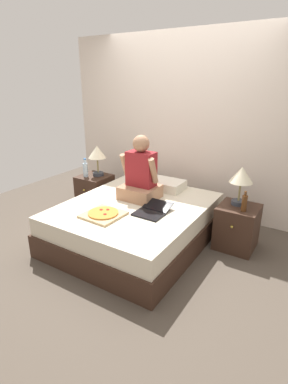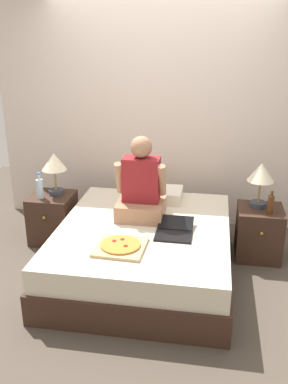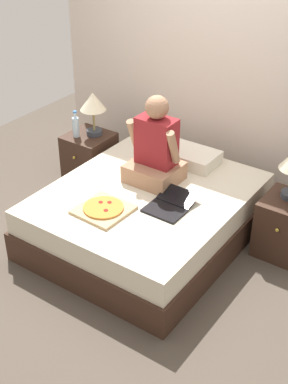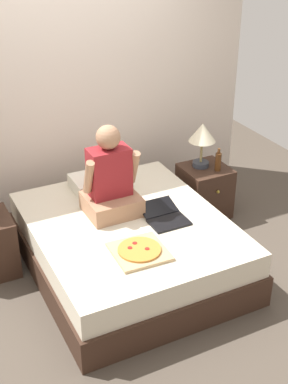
# 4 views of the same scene
# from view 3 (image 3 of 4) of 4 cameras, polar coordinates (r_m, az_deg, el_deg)

# --- Properties ---
(ground_plane) EXTENTS (5.80, 5.80, 0.00)m
(ground_plane) POSITION_cam_3_polar(r_m,az_deg,el_deg) (4.83, 0.33, -4.84)
(ground_plane) COLOR #4C4238
(wall_back) EXTENTS (3.80, 0.12, 2.50)m
(wall_back) POSITION_cam_3_polar(r_m,az_deg,el_deg) (5.27, 8.68, 13.34)
(wall_back) COLOR beige
(wall_back) RESTS_ON ground
(bed) EXTENTS (1.58, 1.88, 0.48)m
(bed) POSITION_cam_3_polar(r_m,az_deg,el_deg) (4.70, 0.34, -2.50)
(bed) COLOR #382319
(bed) RESTS_ON ground
(nightstand_left) EXTENTS (0.44, 0.47, 0.52)m
(nightstand_left) POSITION_cam_3_polar(r_m,az_deg,el_deg) (5.60, -5.81, 3.66)
(nightstand_left) COLOR #382319
(nightstand_left) RESTS_ON ground
(lamp_on_left_nightstand) EXTENTS (0.26, 0.26, 0.45)m
(lamp_on_left_nightstand) POSITION_cam_3_polar(r_m,az_deg,el_deg) (5.36, -5.47, 9.28)
(lamp_on_left_nightstand) COLOR #333842
(lamp_on_left_nightstand) RESTS_ON nightstand_left
(water_bottle) EXTENTS (0.07, 0.07, 0.28)m
(water_bottle) POSITION_cam_3_polar(r_m,az_deg,el_deg) (5.43, -7.28, 6.96)
(water_bottle) COLOR silver
(water_bottle) RESTS_ON nightstand_left
(nightstand_right) EXTENTS (0.44, 0.47, 0.52)m
(nightstand_right) POSITION_cam_3_polar(r_m,az_deg,el_deg) (4.68, 14.96, -3.61)
(nightstand_right) COLOR #382319
(nightstand_right) RESTS_ON ground
(pillow) EXTENTS (0.52, 0.34, 0.12)m
(pillow) POSITION_cam_3_polar(r_m,az_deg,el_deg) (5.01, 4.92, 3.80)
(pillow) COLOR silver
(pillow) RESTS_ON bed
(person_seated) EXTENTS (0.47, 0.40, 0.78)m
(person_seated) POSITION_cam_3_polar(r_m,az_deg,el_deg) (4.60, 1.23, 4.46)
(person_seated) COLOR #A37556
(person_seated) RESTS_ON bed
(laptop) EXTENTS (0.32, 0.42, 0.07)m
(laptop) POSITION_cam_3_polar(r_m,az_deg,el_deg) (4.34, 2.66, -1.49)
(laptop) COLOR black
(laptop) RESTS_ON bed
(pizza_box) EXTENTS (0.42, 0.42, 0.04)m
(pizza_box) POSITION_cam_3_polar(r_m,az_deg,el_deg) (4.31, -4.35, -1.83)
(pizza_box) COLOR tan
(pizza_box) RESTS_ON bed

